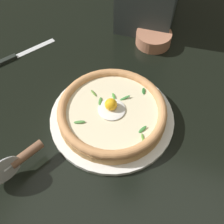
{
  "coord_description": "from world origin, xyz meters",
  "views": [
    {
      "loc": [
        0.11,
        -0.43,
        0.65
      ],
      "look_at": [
        -0.04,
        -0.02,
        0.03
      ],
      "focal_mm": 45.34,
      "sensor_mm": 36.0,
      "label": 1
    }
  ],
  "objects_px": {
    "pizza": "(112,111)",
    "table_knife": "(14,57)",
    "side_bowl": "(154,38)",
    "pizza_cutter": "(19,160)"
  },
  "relations": [
    {
      "from": "pizza_cutter",
      "to": "table_knife",
      "type": "distance_m",
      "value": 0.41
    },
    {
      "from": "side_bowl",
      "to": "table_knife",
      "type": "distance_m",
      "value": 0.47
    },
    {
      "from": "pizza",
      "to": "side_bowl",
      "type": "bearing_deg",
      "value": 85.78
    },
    {
      "from": "side_bowl",
      "to": "table_knife",
      "type": "xyz_separation_m",
      "value": [
        -0.41,
        -0.22,
        -0.02
      ]
    },
    {
      "from": "pizza_cutter",
      "to": "table_knife",
      "type": "relative_size",
      "value": 0.71
    },
    {
      "from": "pizza",
      "to": "side_bowl",
      "type": "relative_size",
      "value": 2.47
    },
    {
      "from": "side_bowl",
      "to": "pizza_cutter",
      "type": "bearing_deg",
      "value": -108.07
    },
    {
      "from": "pizza",
      "to": "table_knife",
      "type": "distance_m",
      "value": 0.4
    },
    {
      "from": "table_knife",
      "to": "pizza_cutter",
      "type": "bearing_deg",
      "value": -55.82
    },
    {
      "from": "side_bowl",
      "to": "pizza",
      "type": "bearing_deg",
      "value": -94.22
    }
  ]
}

